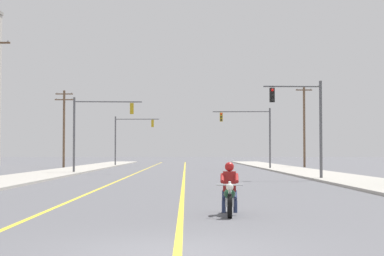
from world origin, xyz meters
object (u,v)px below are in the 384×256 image
(traffic_signal_mid_right, at_px, (253,128))
(utility_pole_left_far, at_px, (64,126))
(traffic_signal_near_right, at_px, (305,116))
(utility_pole_right_far, at_px, (304,125))
(traffic_signal_mid_left, at_px, (128,133))
(motorcycle_with_rider, at_px, (229,194))
(traffic_signal_near_left, at_px, (94,123))

(traffic_signal_mid_right, xyz_separation_m, utility_pole_left_far, (-20.62, 7.50, 0.55))
(traffic_signal_near_right, distance_m, utility_pole_right_far, 32.67)
(traffic_signal_mid_right, xyz_separation_m, traffic_signal_mid_left, (-14.00, 14.66, -0.02))
(motorcycle_with_rider, distance_m, traffic_signal_mid_right, 45.93)
(traffic_signal_near_left, xyz_separation_m, traffic_signal_mid_left, (0.26, 26.87, -0.00))
(motorcycle_with_rider, relative_size, traffic_signal_near_left, 0.35)
(utility_pole_left_far, bearing_deg, motorcycle_with_rider, -74.14)
(traffic_signal_near_left, height_order, utility_pole_right_far, utility_pole_right_far)
(traffic_signal_near_left, height_order, traffic_signal_mid_left, same)
(traffic_signal_near_left, distance_m, utility_pole_left_far, 20.72)
(motorcycle_with_rider, xyz_separation_m, traffic_signal_mid_right, (5.57, 45.45, 3.57))
(traffic_signal_near_right, xyz_separation_m, traffic_signal_mid_left, (-14.64, 38.80, 0.12))
(motorcycle_with_rider, bearing_deg, traffic_signal_mid_right, 83.01)
(traffic_signal_mid_left, height_order, utility_pole_right_far, utility_pole_right_far)
(utility_pole_right_far, xyz_separation_m, utility_pole_left_far, (-27.36, -0.44, -0.10))
(traffic_signal_mid_left, height_order, utility_pole_left_far, utility_pole_left_far)
(traffic_signal_near_right, xyz_separation_m, traffic_signal_mid_right, (-0.64, 24.14, 0.14))
(motorcycle_with_rider, relative_size, utility_pole_left_far, 0.25)
(motorcycle_with_rider, height_order, traffic_signal_near_right, traffic_signal_near_right)
(traffic_signal_near_left, xyz_separation_m, utility_pole_left_far, (-6.35, 19.71, 0.57))
(traffic_signal_near_right, height_order, utility_pole_left_far, utility_pole_left_far)
(traffic_signal_near_left, relative_size, traffic_signal_mid_right, 1.00)
(traffic_signal_mid_right, xyz_separation_m, utility_pole_right_far, (6.75, 7.94, 0.65))
(traffic_signal_near_left, distance_m, traffic_signal_mid_right, 18.78)
(motorcycle_with_rider, height_order, utility_pole_left_far, utility_pole_left_far)
(motorcycle_with_rider, relative_size, traffic_signal_mid_left, 0.35)
(traffic_signal_near_right, relative_size, traffic_signal_near_left, 1.00)
(traffic_signal_near_right, bearing_deg, motorcycle_with_rider, -106.25)
(traffic_signal_near_right, relative_size, utility_pole_right_far, 0.67)
(traffic_signal_mid_left, relative_size, utility_pole_right_far, 0.67)
(traffic_signal_mid_right, height_order, utility_pole_right_far, utility_pole_right_far)
(motorcycle_with_rider, distance_m, traffic_signal_near_right, 22.46)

